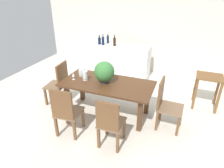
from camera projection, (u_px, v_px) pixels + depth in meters
ground_plane at (110, 109)px, 4.46m from camera, size 7.04×7.04×0.00m
back_wall at (142, 29)px, 6.04m from camera, size 6.40×0.10×2.60m
dining_table at (107, 87)px, 4.06m from camera, size 1.86×0.91×0.73m
chair_foot_end at (165, 102)px, 3.72m from camera, size 0.47×0.47×0.99m
chair_near_left at (66, 111)px, 3.48m from camera, size 0.47×0.50×0.98m
chair_head_end at (59, 82)px, 4.49m from camera, size 0.47×0.50×0.99m
chair_near_right at (110, 122)px, 3.22m from camera, size 0.42×0.46×0.95m
flower_centerpiece at (104, 72)px, 3.93m from camera, size 0.41×0.41×0.44m
crystal_vase_left at (85, 75)px, 4.08m from camera, size 0.11×0.11×0.20m
crystal_vase_center_near at (81, 72)px, 4.27m from camera, size 0.10×0.10×0.15m
wine_glass at (73, 75)px, 4.12m from camera, size 0.06×0.06×0.15m
kitchen_counter at (122, 61)px, 5.93m from camera, size 1.64×0.56×0.95m
wine_bottle_dark at (108, 39)px, 5.87m from camera, size 0.07×0.07×0.27m
wine_bottle_clear at (115, 42)px, 5.60m from camera, size 0.08×0.08×0.31m
wine_bottle_green at (103, 41)px, 5.70m from camera, size 0.07×0.07×0.31m
wine_bottle_amber at (99, 41)px, 5.76m from camera, size 0.08×0.08×0.27m
side_table at (208, 85)px, 4.33m from camera, size 0.54×0.49×0.76m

